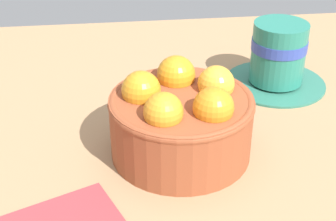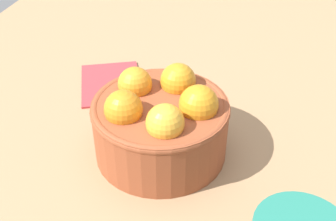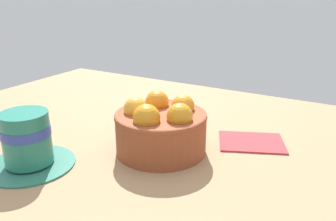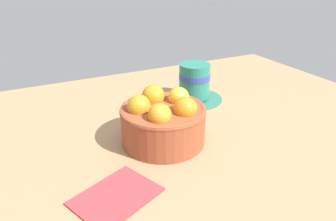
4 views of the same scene
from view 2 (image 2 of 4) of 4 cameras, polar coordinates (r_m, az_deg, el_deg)
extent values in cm
cube|color=#997551|center=(50.52, -0.96, -7.01)|extent=(111.68, 80.78, 3.55)
cylinder|color=brown|center=(47.15, -1.02, -2.44)|extent=(14.98, 14.98, 6.74)
torus|color=brown|center=(45.36, -1.06, 0.50)|extent=(15.18, 15.18, 1.00)
sphere|color=orange|center=(43.53, -6.08, 0.20)|extent=(4.07, 4.07, 4.07)
sphere|color=gold|center=(41.42, -0.40, -1.69)|extent=(3.91, 3.91, 3.91)
sphere|color=orange|center=(44.26, 4.23, 1.00)|extent=(4.22, 4.22, 4.22)
sphere|color=orange|center=(47.85, 1.37, 4.06)|extent=(4.09, 4.09, 4.09)
sphere|color=orange|center=(47.43, -4.51, 3.63)|extent=(3.88, 3.88, 3.88)
cube|color=#B23338|center=(61.36, -7.75, 3.82)|extent=(13.59, 12.12, 0.60)
camera|label=1|loc=(0.68, -43.74, 26.98)|focal=53.52mm
camera|label=3|loc=(0.72, 46.96, 20.70)|focal=37.00mm
camera|label=4|loc=(0.78, -34.12, 28.30)|focal=32.70mm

